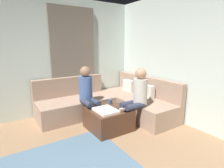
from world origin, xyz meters
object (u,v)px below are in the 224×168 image
object	(u,v)px
coffee_mug	(110,102)
person_on_couch_side	(88,93)
sectional_couch	(110,103)
ottoman	(108,119)
person_on_couch_back	(136,96)
game_remote	(123,109)

from	to	relation	value
coffee_mug	person_on_couch_side	xyz separation A→B (m)	(-0.27, -0.37, 0.19)
sectional_couch	ottoman	bearing A→B (deg)	-35.57
coffee_mug	person_on_couch_back	bearing A→B (deg)	36.51
coffee_mug	game_remote	xyz separation A→B (m)	(0.40, 0.04, -0.04)
game_remote	person_on_couch_side	distance (m)	0.82
sectional_couch	game_remote	bearing A→B (deg)	-16.08
ottoman	game_remote	distance (m)	0.36
sectional_couch	coffee_mug	bearing A→B (deg)	-33.46
ottoman	person_on_couch_back	bearing A→B (deg)	66.08
ottoman	coffee_mug	distance (m)	0.38
ottoman	coffee_mug	bearing A→B (deg)	140.71
sectional_couch	person_on_couch_side	bearing A→B (deg)	-77.19
person_on_couch_back	game_remote	bearing A→B (deg)	80.92
coffee_mug	person_on_couch_side	world-z (taller)	person_on_couch_side
ottoman	game_remote	size ratio (longest dim) A/B	5.07
sectional_couch	coffee_mug	xyz separation A→B (m)	(0.42, -0.28, 0.19)
ottoman	sectional_couch	bearing A→B (deg)	144.43
ottoman	person_on_couch_side	bearing A→B (deg)	-158.33
sectional_couch	person_on_couch_side	size ratio (longest dim) A/B	2.12
game_remote	sectional_couch	bearing A→B (deg)	163.92
game_remote	person_on_couch_side	world-z (taller)	person_on_couch_side
person_on_couch_back	person_on_couch_side	distance (m)	1.00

